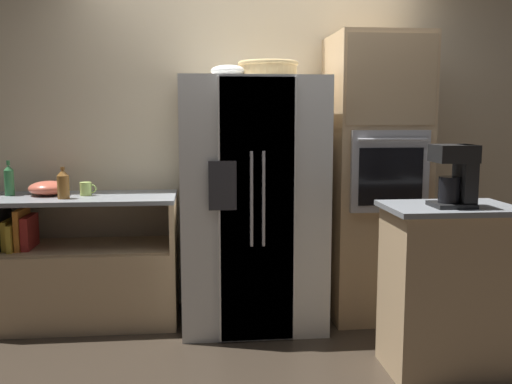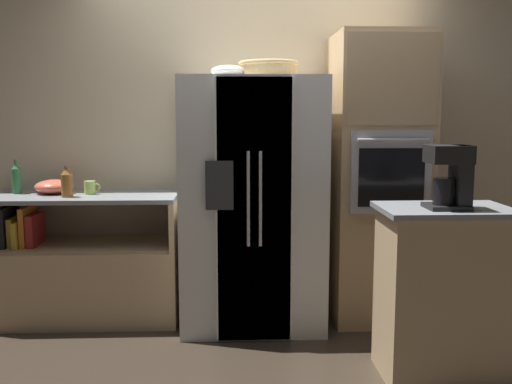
{
  "view_description": "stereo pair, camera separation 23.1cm",
  "coord_description": "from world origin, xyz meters",
  "px_view_note": "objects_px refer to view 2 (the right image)",
  "views": [
    {
      "loc": [
        -0.42,
        -3.87,
        1.47
      ],
      "look_at": [
        -0.02,
        -0.02,
        0.95
      ],
      "focal_mm": 40.0,
      "sensor_mm": 36.0,
      "label": 1
    },
    {
      "loc": [
        -0.19,
        -3.89,
        1.47
      ],
      "look_at": [
        -0.02,
        -0.02,
        0.95
      ],
      "focal_mm": 40.0,
      "sensor_mm": 36.0,
      "label": 2
    }
  ],
  "objects_px": {
    "bottle_tall": "(17,178)",
    "wall_oven": "(377,178)",
    "coffee_maker": "(452,174)",
    "fruit_bowl": "(229,71)",
    "mug": "(90,188)",
    "wicker_basket": "(269,69)",
    "mixing_bowl": "(54,187)",
    "bottle_short": "(67,182)",
    "refrigerator": "(252,202)"
  },
  "relations": [
    {
      "from": "fruit_bowl",
      "to": "coffee_maker",
      "type": "bearing_deg",
      "value": -37.27
    },
    {
      "from": "wall_oven",
      "to": "mixing_bowl",
      "type": "height_order",
      "value": "wall_oven"
    },
    {
      "from": "bottle_short",
      "to": "wicker_basket",
      "type": "bearing_deg",
      "value": -1.79
    },
    {
      "from": "coffee_maker",
      "to": "mug",
      "type": "bearing_deg",
      "value": 152.91
    },
    {
      "from": "refrigerator",
      "to": "mug",
      "type": "relative_size",
      "value": 15.03
    },
    {
      "from": "bottle_short",
      "to": "mixing_bowl",
      "type": "distance_m",
      "value": 0.24
    },
    {
      "from": "wicker_basket",
      "to": "mug",
      "type": "distance_m",
      "value": 1.52
    },
    {
      "from": "mug",
      "to": "wall_oven",
      "type": "bearing_deg",
      "value": -1.81
    },
    {
      "from": "wall_oven",
      "to": "coffee_maker",
      "type": "bearing_deg",
      "value": -82.94
    },
    {
      "from": "refrigerator",
      "to": "bottle_tall",
      "type": "distance_m",
      "value": 1.71
    },
    {
      "from": "wall_oven",
      "to": "mug",
      "type": "xyz_separation_m",
      "value": [
        -2.06,
        0.06,
        -0.06
      ]
    },
    {
      "from": "bottle_short",
      "to": "coffee_maker",
      "type": "bearing_deg",
      "value": -22.95
    },
    {
      "from": "bottle_tall",
      "to": "coffee_maker",
      "type": "distance_m",
      "value": 2.97
    },
    {
      "from": "fruit_bowl",
      "to": "bottle_short",
      "type": "height_order",
      "value": "fruit_bowl"
    },
    {
      "from": "mug",
      "to": "mixing_bowl",
      "type": "relative_size",
      "value": 0.42
    },
    {
      "from": "wall_oven",
      "to": "bottle_tall",
      "type": "height_order",
      "value": "wall_oven"
    },
    {
      "from": "wall_oven",
      "to": "coffee_maker",
      "type": "distance_m",
      "value": 1.07
    },
    {
      "from": "wall_oven",
      "to": "refrigerator",
      "type": "bearing_deg",
      "value": -175.51
    },
    {
      "from": "fruit_bowl",
      "to": "bottle_short",
      "type": "relative_size",
      "value": 1.1
    },
    {
      "from": "refrigerator",
      "to": "bottle_short",
      "type": "xyz_separation_m",
      "value": [
        -1.28,
        -0.0,
        0.15
      ]
    },
    {
      "from": "mixing_bowl",
      "to": "coffee_maker",
      "type": "relative_size",
      "value": 0.8
    },
    {
      "from": "wicker_basket",
      "to": "mixing_bowl",
      "type": "xyz_separation_m",
      "value": [
        -1.53,
        0.22,
        -0.82
      ]
    },
    {
      "from": "bottle_short",
      "to": "coffee_maker",
      "type": "relative_size",
      "value": 0.63
    },
    {
      "from": "bottle_short",
      "to": "coffee_maker",
      "type": "distance_m",
      "value": 2.51
    },
    {
      "from": "bottle_tall",
      "to": "wall_oven",
      "type": "bearing_deg",
      "value": -2.59
    },
    {
      "from": "wall_oven",
      "to": "mug",
      "type": "bearing_deg",
      "value": 178.19
    },
    {
      "from": "refrigerator",
      "to": "mug",
      "type": "xyz_separation_m",
      "value": [
        -1.15,
        0.14,
        0.1
      ]
    },
    {
      "from": "refrigerator",
      "to": "coffee_maker",
      "type": "xyz_separation_m",
      "value": [
        1.03,
        -0.98,
        0.3
      ]
    },
    {
      "from": "fruit_bowl",
      "to": "mug",
      "type": "bearing_deg",
      "value": 167.99
    },
    {
      "from": "bottle_tall",
      "to": "coffee_maker",
      "type": "relative_size",
      "value": 0.73
    },
    {
      "from": "bottle_short",
      "to": "mixing_bowl",
      "type": "height_order",
      "value": "bottle_short"
    },
    {
      "from": "refrigerator",
      "to": "bottle_short",
      "type": "height_order",
      "value": "refrigerator"
    },
    {
      "from": "fruit_bowl",
      "to": "mixing_bowl",
      "type": "distance_m",
      "value": 1.52
    },
    {
      "from": "wall_oven",
      "to": "fruit_bowl",
      "type": "relative_size",
      "value": 8.57
    },
    {
      "from": "mug",
      "to": "coffee_maker",
      "type": "distance_m",
      "value": 2.47
    },
    {
      "from": "bottle_tall",
      "to": "mixing_bowl",
      "type": "bearing_deg",
      "value": -2.4
    },
    {
      "from": "bottle_tall",
      "to": "coffee_maker",
      "type": "bearing_deg",
      "value": -23.28
    },
    {
      "from": "wall_oven",
      "to": "coffee_maker",
      "type": "height_order",
      "value": "wall_oven"
    },
    {
      "from": "coffee_maker",
      "to": "bottle_short",
      "type": "bearing_deg",
      "value": 157.05
    },
    {
      "from": "bottle_short",
      "to": "mug",
      "type": "distance_m",
      "value": 0.19
    },
    {
      "from": "refrigerator",
      "to": "wicker_basket",
      "type": "relative_size",
      "value": 4.21
    },
    {
      "from": "wicker_basket",
      "to": "coffee_maker",
      "type": "xyz_separation_m",
      "value": [
        0.92,
        -0.94,
        -0.62
      ]
    },
    {
      "from": "wall_oven",
      "to": "wicker_basket",
      "type": "height_order",
      "value": "wall_oven"
    },
    {
      "from": "refrigerator",
      "to": "mixing_bowl",
      "type": "distance_m",
      "value": 1.44
    },
    {
      "from": "wicker_basket",
      "to": "fruit_bowl",
      "type": "bearing_deg",
      "value": -174.08
    },
    {
      "from": "refrigerator",
      "to": "wall_oven",
      "type": "xyz_separation_m",
      "value": [
        0.9,
        0.07,
        0.16
      ]
    },
    {
      "from": "refrigerator",
      "to": "fruit_bowl",
      "type": "distance_m",
      "value": 0.92
    },
    {
      "from": "bottle_short",
      "to": "mixing_bowl",
      "type": "relative_size",
      "value": 0.79
    },
    {
      "from": "bottle_tall",
      "to": "mug",
      "type": "xyz_separation_m",
      "value": [
        0.54,
        -0.05,
        -0.06
      ]
    },
    {
      "from": "refrigerator",
      "to": "coffee_maker",
      "type": "height_order",
      "value": "refrigerator"
    }
  ]
}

